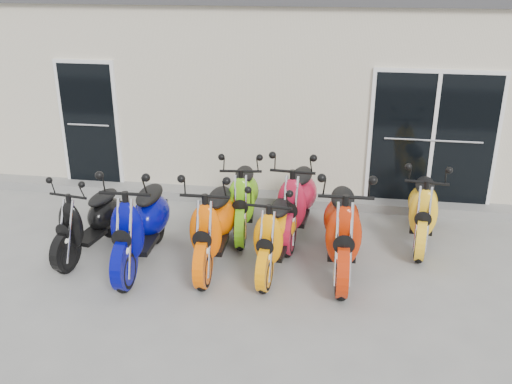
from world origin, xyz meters
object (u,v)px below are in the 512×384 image
(scooter_front_black, at_px, (88,212))
(scooter_front_blue, at_px, (140,213))
(scooter_back_yellow, at_px, (424,200))
(scooter_back_red, at_px, (297,190))
(scooter_front_red, at_px, (343,217))
(scooter_back_green, at_px, (243,188))
(scooter_front_orange_b, at_px, (275,223))
(scooter_front_orange_a, at_px, (213,215))

(scooter_front_black, height_order, scooter_front_blue, scooter_front_blue)
(scooter_back_yellow, bearing_deg, scooter_back_red, -170.85)
(scooter_front_red, relative_size, scooter_back_green, 1.12)
(scooter_front_blue, relative_size, scooter_front_orange_b, 1.14)
(scooter_front_blue, height_order, scooter_front_orange_a, scooter_front_blue)
(scooter_back_red, bearing_deg, scooter_front_blue, -144.54)
(scooter_front_black, relative_size, scooter_front_orange_a, 0.87)
(scooter_front_blue, height_order, scooter_front_orange_b, scooter_front_blue)
(scooter_front_orange_b, relative_size, scooter_back_green, 0.96)
(scooter_front_orange_b, bearing_deg, scooter_back_yellow, 33.31)
(scooter_back_green, relative_size, scooter_back_yellow, 1.02)
(scooter_front_black, relative_size, scooter_front_blue, 0.84)
(scooter_front_blue, distance_m, scooter_front_orange_a, 0.97)
(scooter_back_yellow, bearing_deg, scooter_front_blue, -154.49)
(scooter_front_black, bearing_deg, scooter_back_green, 37.38)
(scooter_front_orange_a, distance_m, scooter_back_yellow, 3.04)
(scooter_front_black, bearing_deg, scooter_front_orange_a, 8.20)
(scooter_front_blue, bearing_deg, scooter_back_green, 45.80)
(scooter_front_red, relative_size, scooter_back_red, 1.06)
(scooter_front_orange_a, xyz_separation_m, scooter_back_green, (0.20, 1.09, -0.04))
(scooter_back_green, bearing_deg, scooter_front_black, -158.36)
(scooter_front_red, xyz_separation_m, scooter_back_yellow, (1.13, 1.01, -0.10))
(scooter_front_black, bearing_deg, scooter_back_red, 28.86)
(scooter_front_orange_a, height_order, scooter_back_green, scooter_front_orange_a)
(scooter_front_orange_a, relative_size, scooter_back_green, 1.05)
(scooter_front_orange_b, relative_size, scooter_front_red, 0.86)
(scooter_front_red, xyz_separation_m, scooter_back_red, (-0.68, 0.93, -0.04))
(scooter_back_red, bearing_deg, scooter_front_orange_a, -130.40)
(scooter_front_black, xyz_separation_m, scooter_back_green, (1.97, 1.07, 0.06))
(scooter_front_blue, height_order, scooter_back_red, scooter_front_blue)
(scooter_front_red, height_order, scooter_back_red, scooter_front_red)
(scooter_front_black, height_order, scooter_front_orange_a, scooter_front_orange_a)
(scooter_front_blue, xyz_separation_m, scooter_back_green, (1.15, 1.26, -0.07))
(scooter_front_orange_a, height_order, scooter_front_red, scooter_front_red)
(scooter_front_blue, relative_size, scooter_back_green, 1.09)
(scooter_back_green, bearing_deg, scooter_back_yellow, -6.55)
(scooter_front_black, xyz_separation_m, scooter_front_orange_b, (2.60, -0.02, 0.03))
(scooter_front_orange_b, distance_m, scooter_front_red, 0.88)
(scooter_back_yellow, bearing_deg, scooter_front_black, -159.81)
(scooter_back_red, bearing_deg, scooter_front_orange_b, -96.16)
(scooter_front_red, height_order, scooter_back_green, scooter_front_red)
(scooter_back_red, bearing_deg, scooter_front_black, -155.94)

